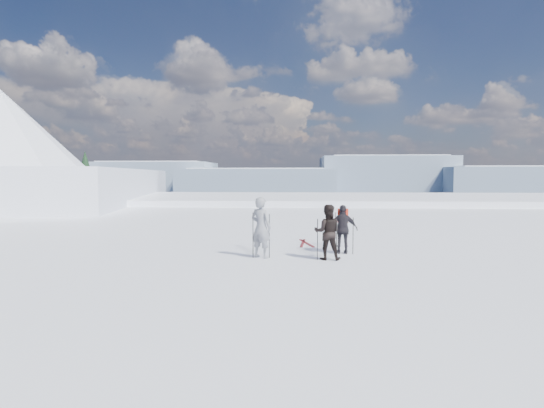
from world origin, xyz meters
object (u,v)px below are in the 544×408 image
(skier_grey, at_px, (261,227))
(skier_dark, at_px, (327,232))
(skier_pack, at_px, (343,229))
(skis_loose, at_px, (305,243))

(skier_grey, xyz_separation_m, skier_dark, (1.99, -0.19, -0.10))
(skier_pack, distance_m, skis_loose, 2.38)
(skier_grey, distance_m, skier_pack, 2.69)
(skier_grey, relative_size, skier_dark, 1.13)
(skier_grey, height_order, skier_pack, skier_grey)
(skier_dark, distance_m, skis_loose, 3.08)
(skier_pack, xyz_separation_m, skis_loose, (-1.16, 1.93, -0.77))
(skier_dark, height_order, skier_pack, skier_dark)
(skier_dark, xyz_separation_m, skis_loose, (-0.59, 2.91, -0.81))
(skier_pack, relative_size, skis_loose, 0.92)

